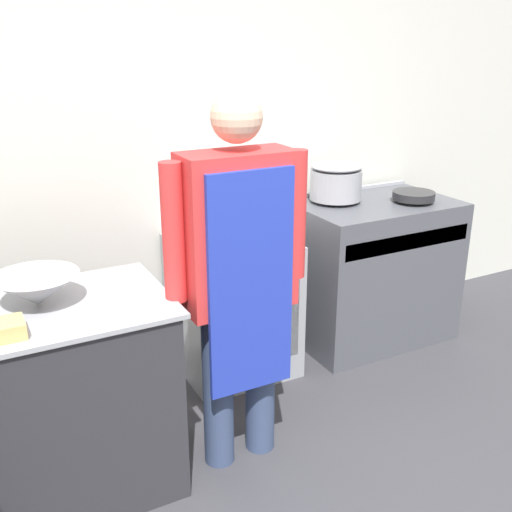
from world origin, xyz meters
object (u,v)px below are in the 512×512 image
(stock_pot, at_px, (336,180))
(mixing_bowl, at_px, (37,290))
(stove, at_px, (371,270))
(fridge_unit, at_px, (232,305))
(person_cook, at_px, (239,265))
(saute_pan, at_px, (414,195))
(plastic_tub, at_px, (7,329))

(stock_pot, bearing_deg, mixing_bowl, -161.30)
(stove, distance_m, fridge_unit, 0.99)
(stove, height_order, fridge_unit, stove)
(fridge_unit, bearing_deg, stock_pot, 5.48)
(stove, xyz_separation_m, person_cook, (-1.31, -0.72, 0.51))
(stock_pot, bearing_deg, stove, -27.60)
(stove, relative_size, person_cook, 0.59)
(saute_pan, bearing_deg, stock_pot, 151.27)
(plastic_tub, distance_m, saute_pan, 2.54)
(plastic_tub, bearing_deg, fridge_unit, 32.30)
(person_cook, relative_size, mixing_bowl, 4.95)
(person_cook, bearing_deg, stove, 28.68)
(fridge_unit, relative_size, saute_pan, 3.08)
(mixing_bowl, bearing_deg, stock_pot, 18.70)
(stove, height_order, stock_pot, stock_pot)
(fridge_unit, bearing_deg, saute_pan, -7.77)
(fridge_unit, bearing_deg, person_cook, -113.21)
(fridge_unit, distance_m, mixing_bowl, 1.37)
(mixing_bowl, bearing_deg, fridge_unit, 26.62)
(fridge_unit, height_order, stock_pot, stock_pot)
(stove, relative_size, mixing_bowl, 2.93)
(person_cook, relative_size, stock_pot, 5.31)
(fridge_unit, distance_m, stock_pot, 1.01)
(stove, relative_size, fridge_unit, 1.25)
(stove, distance_m, plastic_tub, 2.42)
(person_cook, distance_m, plastic_tub, 0.95)
(plastic_tub, bearing_deg, saute_pan, 14.67)
(stove, height_order, plastic_tub, stove)
(fridge_unit, height_order, person_cook, person_cook)
(person_cook, height_order, saute_pan, person_cook)
(mixing_bowl, height_order, plastic_tub, mixing_bowl)
(fridge_unit, bearing_deg, mixing_bowl, -153.38)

